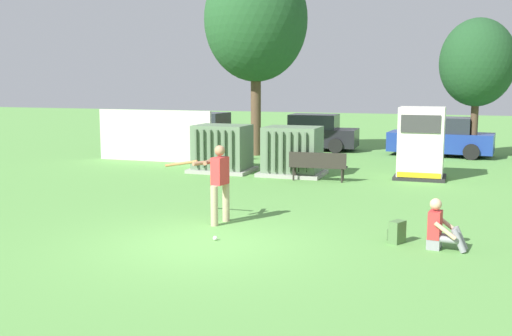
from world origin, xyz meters
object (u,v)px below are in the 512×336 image
Objects in this scene: backpack at (397,232)px; generator_enclosure at (421,144)px; sports_ball at (215,238)px; parked_car_left_of_center at (311,133)px; parked_car_right_of_center at (442,138)px; transformer_mid_west at (292,152)px; seated_spectator at (440,229)px; batter at (218,180)px; parked_car_leftmost at (202,130)px; transformer_west at (222,149)px; park_bench at (318,164)px.

generator_enclosure is at bearing 90.84° from backpack.
parked_car_left_of_center is at bearing 97.02° from sports_ball.
backpack is at bearing -91.17° from parked_car_right_of_center.
transformer_mid_west reaches higher than seated_spectator.
batter is 0.40× the size of parked_car_leftmost.
parked_car_left_of_center is (5.36, 0.12, 0.00)m from parked_car_leftmost.
parked_car_leftmost is at bearing 127.44° from seated_spectator.
transformer_mid_west and parked_car_leftmost have the same top height.
seated_spectator is (5.02, -7.74, -0.41)m from transformer_mid_west.
generator_enclosure is 5.23× the size of backpack.
seated_spectator is (7.53, -7.72, -0.41)m from transformer_west.
seated_spectator reaches higher than park_bench.
transformer_west is at bearing -179.53° from transformer_mid_west.
transformer_mid_west is 1.15× the size of park_bench.
parked_car_right_of_center is (11.04, -0.30, 0.00)m from parked_car_leftmost.
backpack is (4.21, -7.57, -0.57)m from transformer_mid_west.
transformer_west is 0.48× the size of parked_car_leftmost.
generator_enclosure is 0.53× the size of parked_car_right_of_center.
parked_car_right_of_center is at bearing -1.57° from parked_car_leftmost.
batter is at bearing -87.68° from transformer_mid_west.
transformer_west is 0.48× the size of parked_car_right_of_center.
transformer_west is 7.61m from parked_car_left_of_center.
batter is (-3.80, -7.81, -0.16)m from generator_enclosure.
parked_car_leftmost is at bearing 125.76° from backpack.
transformer_west reaches higher than park_bench.
batter is (0.29, -7.17, 0.19)m from transformer_mid_west.
sports_ball is at bearing -164.07° from backpack.
transformer_mid_west is 0.48× the size of parked_car_right_of_center.
generator_enclosure is 8.69m from batter.
generator_enclosure reaches higher than backpack.
seated_spectator is 0.22× the size of parked_car_right_of_center.
transformer_mid_west reaches higher than sports_ball.
parked_car_right_of_center is (5.68, -0.43, 0.00)m from parked_car_left_of_center.
seated_spectator is (3.93, -6.82, -0.16)m from park_bench.
park_bench is 8.68m from parked_car_right_of_center.
backpack is at bearing -54.24° from parked_car_leftmost.
parked_car_left_of_center is at bearing 1.33° from parked_car_leftmost.
sports_ball is at bearing -84.69° from transformer_mid_west.
parked_car_left_of_center is (1.33, 7.49, -0.04)m from transformer_west.
transformer_west is 9.17m from sports_ball.
parked_car_leftmost reaches higher than backpack.
transformer_mid_west is 2.18× the size of seated_spectator.
transformer_west is at bearing 111.17° from sports_ball.
parked_car_right_of_center is at bearing 57.40° from transformer_mid_west.
transformer_west is at bearing -134.78° from parked_car_right_of_center.
generator_enclosure reaches higher than transformer_west.
transformer_west is at bearing 165.84° from park_bench.
transformer_west reaches higher than backpack.
backpack is 15.99m from parked_car_left_of_center.
seated_spectator reaches higher than sports_ball.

